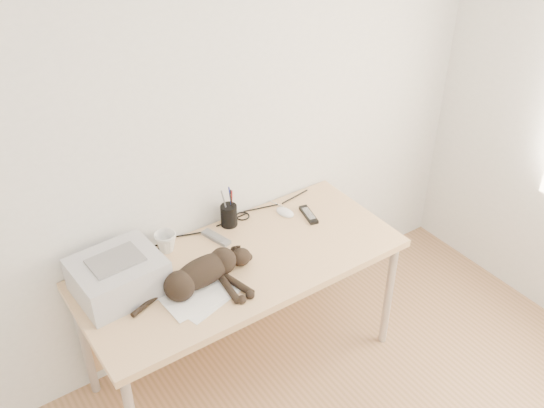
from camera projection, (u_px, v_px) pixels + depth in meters
wall_back at (198, 130)px, 2.88m from camera, size 3.50×0.00×3.50m
desk at (233, 272)px, 3.09m from camera, size 1.60×0.70×0.74m
printer at (118, 276)px, 2.73m from camera, size 0.40×0.35×0.18m
papers at (201, 295)px, 2.75m from camera, size 0.37×0.29×0.01m
cat at (200, 275)px, 2.77m from camera, size 0.64×0.30×0.14m
mug at (166, 242)px, 2.99m from camera, size 0.15×0.15×0.10m
pen_cup at (229, 215)px, 3.17m from camera, size 0.09×0.09×0.22m
remote_grey at (216, 238)px, 3.09m from camera, size 0.09×0.18×0.02m
remote_black at (309, 215)px, 3.26m from camera, size 0.08×0.17×0.02m
mouse at (285, 210)px, 3.28m from camera, size 0.09×0.13×0.04m
cable_tangle at (210, 229)px, 3.16m from camera, size 1.36×0.08×0.01m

